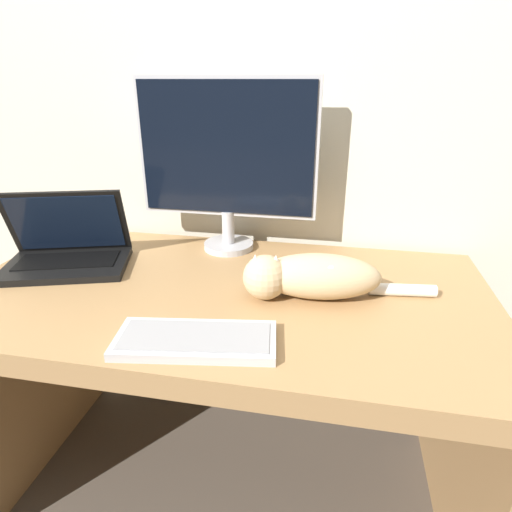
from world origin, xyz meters
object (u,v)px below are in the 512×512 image
monitor (227,158)px  cat (310,276)px  laptop (67,252)px  external_keyboard (196,340)px

monitor → cat: monitor is taller
cat → monitor: bearing=128.4°
monitor → laptop: monitor is taller
external_keyboard → monitor: bearing=88.8°
external_keyboard → cat: size_ratio=0.73×
monitor → cat: bearing=-45.3°
monitor → cat: (0.29, -0.29, -0.24)m
laptop → cat: 0.73m
laptop → external_keyboard: (0.51, -0.32, -0.04)m
laptop → external_keyboard: laptop is taller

